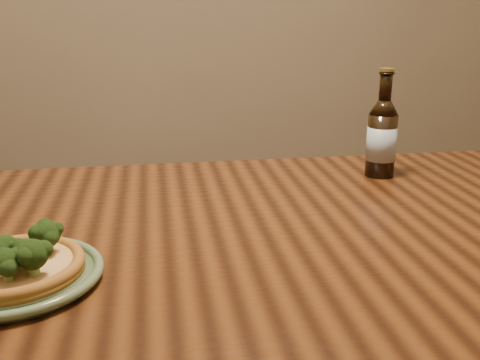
{
  "coord_description": "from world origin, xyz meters",
  "views": [
    {
      "loc": [
        -0.12,
        -0.79,
        1.12
      ],
      "look_at": [
        0.03,
        0.17,
        0.82
      ],
      "focal_mm": 42.0,
      "sensor_mm": 36.0,
      "label": 1
    }
  ],
  "objects": [
    {
      "name": "table",
      "position": [
        0.0,
        0.1,
        0.66
      ],
      "size": [
        1.6,
        0.9,
        0.75
      ],
      "color": "#48240F",
      "rests_on": "ground"
    },
    {
      "name": "plate",
      "position": [
        -0.32,
        -0.04,
        0.76
      ],
      "size": [
        0.25,
        0.25,
        0.02
      ],
      "rotation": [
        0.0,
        0.0,
        0.33
      ],
      "color": "#586D4B",
      "rests_on": "table"
    },
    {
      "name": "pizza",
      "position": [
        -0.32,
        -0.04,
        0.78
      ],
      "size": [
        0.2,
        0.2,
        0.07
      ],
      "rotation": [
        0.0,
        0.0,
        -0.12
      ],
      "color": "#935D21",
      "rests_on": "plate"
    },
    {
      "name": "beer_bottle",
      "position": [
        0.39,
        0.37,
        0.84
      ],
      "size": [
        0.07,
        0.07,
        0.24
      ],
      "rotation": [
        0.0,
        0.0,
        -0.28
      ],
      "color": "black",
      "rests_on": "table"
    }
  ]
}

